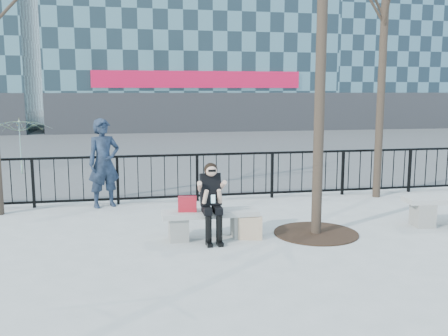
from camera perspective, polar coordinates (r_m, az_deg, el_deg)
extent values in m
plane|color=#9B9A96|center=(8.75, -1.58, -8.02)|extent=(120.00, 120.00, 0.00)
cube|color=#474747|center=(23.43, -7.69, 2.56)|extent=(60.00, 23.00, 0.01)
cube|color=black|center=(11.43, -4.10, 1.50)|extent=(14.00, 0.05, 0.05)
cube|color=black|center=(11.59, -4.05, -3.21)|extent=(14.00, 0.05, 0.05)
cube|color=#2D2D30|center=(30.56, -2.89, 6.33)|extent=(18.00, 0.08, 2.40)
cube|color=#AD0B30|center=(30.48, -2.90, 10.08)|extent=(12.60, 0.12, 1.00)
cylinder|color=black|center=(8.87, 11.15, 16.55)|extent=(0.18, 0.18, 7.50)
cylinder|color=black|center=(12.38, 17.73, 12.90)|extent=(0.18, 0.18, 7.00)
cylinder|color=black|center=(9.15, 10.45, -7.33)|extent=(1.50, 1.50, 0.02)
cube|color=slate|center=(8.62, -5.22, -6.92)|extent=(0.32, 0.38, 0.40)
cube|color=slate|center=(8.79, 1.98, -6.57)|extent=(0.32, 0.38, 0.40)
cube|color=gray|center=(8.63, -1.59, -5.19)|extent=(1.65, 0.46, 0.09)
cube|color=slate|center=(10.17, 21.76, -4.98)|extent=(0.35, 0.41, 0.43)
cube|color=#A91421|center=(8.55, -4.20, -4.12)|extent=(0.34, 0.20, 0.26)
cube|color=beige|center=(8.65, 3.02, -6.87)|extent=(0.44, 0.25, 0.39)
imported|color=black|center=(11.18, -13.57, 0.55)|extent=(0.83, 0.69, 1.94)
imported|color=#CED930|center=(16.39, -22.20, 2.30)|extent=(2.47, 2.49, 1.71)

